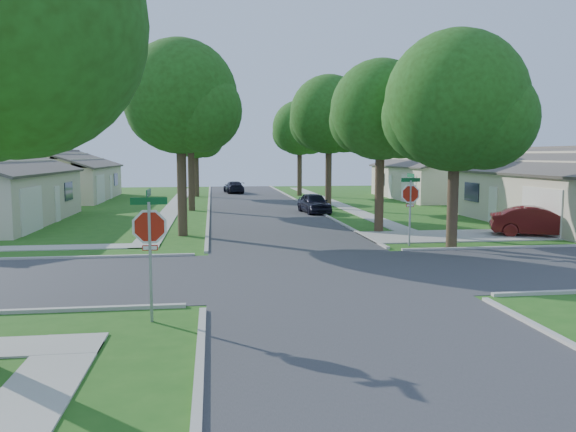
% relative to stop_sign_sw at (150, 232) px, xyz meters
% --- Properties ---
extents(ground, '(100.00, 100.00, 0.00)m').
position_rel_stop_sign_sw_xyz_m(ground, '(4.70, 4.70, -2.03)').
color(ground, '#255918').
rests_on(ground, ground).
extents(road_ns, '(7.00, 100.00, 0.02)m').
position_rel_stop_sign_sw_xyz_m(road_ns, '(4.70, 4.70, -2.03)').
color(road_ns, '#333335').
rests_on(road_ns, ground).
extents(sidewalk_ne, '(1.20, 40.00, 0.04)m').
position_rel_stop_sign_sw_xyz_m(sidewalk_ne, '(10.80, 30.70, -2.01)').
color(sidewalk_ne, '#9E9B91').
rests_on(sidewalk_ne, ground).
extents(sidewalk_nw, '(1.20, 40.00, 0.04)m').
position_rel_stop_sign_sw_xyz_m(sidewalk_nw, '(-1.40, 30.70, -2.01)').
color(sidewalk_nw, '#9E9B91').
rests_on(sidewalk_nw, ground).
extents(driveway, '(8.80, 3.60, 0.05)m').
position_rel_stop_sign_sw_xyz_m(driveway, '(12.60, 11.80, -2.01)').
color(driveway, '#9E9B91').
rests_on(driveway, ground).
extents(stop_sign_sw, '(1.05, 0.80, 2.98)m').
position_rel_stop_sign_sw_xyz_m(stop_sign_sw, '(0.00, 0.00, 0.00)').
color(stop_sign_sw, gray).
rests_on(stop_sign_sw, ground).
extents(stop_sign_ne, '(1.05, 0.80, 2.98)m').
position_rel_stop_sign_sw_xyz_m(stop_sign_ne, '(9.40, 9.40, 0.00)').
color(stop_sign_ne, gray).
rests_on(stop_sign_ne, ground).
extents(tree_e_near, '(4.97, 4.80, 8.28)m').
position_rel_stop_sign_sw_xyz_m(tree_e_near, '(9.45, 13.71, 3.61)').
color(tree_e_near, '#38281C').
rests_on(tree_e_near, ground).
extents(tree_e_mid, '(5.59, 5.40, 9.21)m').
position_rel_stop_sign_sw_xyz_m(tree_e_mid, '(9.46, 25.71, 4.22)').
color(tree_e_mid, '#38281C').
rests_on(tree_e_mid, ground).
extents(tree_e_far, '(5.17, 5.00, 8.72)m').
position_rel_stop_sign_sw_xyz_m(tree_e_far, '(9.45, 38.71, 3.95)').
color(tree_e_far, '#38281C').
rests_on(tree_e_far, ground).
extents(tree_w_near, '(5.38, 5.20, 8.97)m').
position_rel_stop_sign_sw_xyz_m(tree_w_near, '(0.06, 13.71, 4.08)').
color(tree_w_near, '#38281C').
rests_on(tree_w_near, ground).
extents(tree_w_mid, '(5.80, 5.60, 9.56)m').
position_rel_stop_sign_sw_xyz_m(tree_w_mid, '(0.06, 25.71, 4.46)').
color(tree_w_mid, '#38281C').
rests_on(tree_w_mid, ground).
extents(tree_w_far, '(4.76, 4.60, 8.04)m').
position_rel_stop_sign_sw_xyz_m(tree_w_far, '(0.05, 38.71, 3.48)').
color(tree_w_far, '#38281C').
rests_on(tree_w_far, ground).
extents(tree_ne_corner, '(5.80, 5.60, 8.66)m').
position_rel_stop_sign_sw_xyz_m(tree_ne_corner, '(11.06, 8.91, 3.56)').
color(tree_ne_corner, '#38281C').
rests_on(tree_ne_corner, ground).
extents(house_ne_near, '(8.42, 13.60, 4.23)m').
position_rel_stop_sign_sw_xyz_m(house_ne_near, '(20.69, 15.70, -0.51)').
color(house_ne_near, '#C2B499').
rests_on(house_ne_near, ground).
extents(house_ne_far, '(8.42, 13.60, 4.23)m').
position_rel_stop_sign_sw_xyz_m(house_ne_far, '(20.69, 33.70, -0.51)').
color(house_ne_far, '#C2B499').
rests_on(house_ne_far, ground).
extents(house_nw_far, '(8.42, 13.60, 4.23)m').
position_rel_stop_sign_sw_xyz_m(house_nw_far, '(-11.29, 36.70, -0.51)').
color(house_nw_far, '#C2B499').
rests_on(house_nw_far, ground).
extents(car_driveway, '(4.40, 2.97, 1.37)m').
position_rel_stop_sign_sw_xyz_m(car_driveway, '(16.20, 11.21, -1.34)').
color(car_driveway, '#4A100F').
rests_on(car_driveway, ground).
extents(car_curb_east, '(1.89, 3.94, 1.30)m').
position_rel_stop_sign_sw_xyz_m(car_curb_east, '(7.90, 22.99, -1.38)').
color(car_curb_east, black).
rests_on(car_curb_east, ground).
extents(car_curb_west, '(2.11, 4.20, 1.17)m').
position_rel_stop_sign_sw_xyz_m(car_curb_west, '(3.50, 42.99, -1.45)').
color(car_curb_west, black).
rests_on(car_curb_west, ground).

